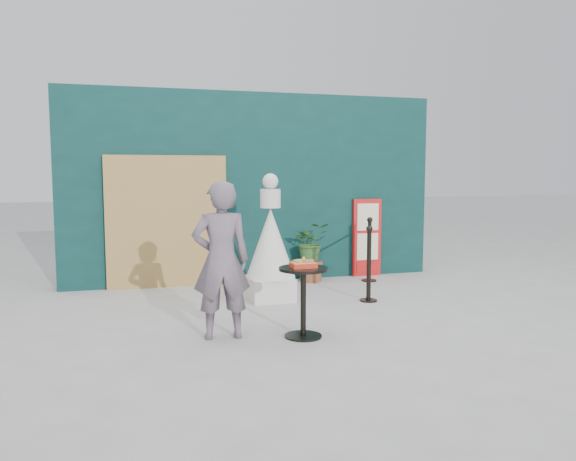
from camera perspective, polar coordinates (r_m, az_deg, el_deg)
The scene contains 10 objects.
ground at distance 6.28m, azimuth 3.12°, elevation -10.21°, with size 60.00×60.00×0.00m, color #ADAAA5.
back_wall at distance 9.07m, azimuth -3.47°, elevation 4.37°, with size 6.00×0.30×3.00m, color #092B29.
bamboo_fence at distance 8.68m, azimuth -12.18°, elevation 0.87°, with size 1.80×0.08×2.00m, color tan.
woman at distance 5.91m, azimuth -6.81°, elevation -3.03°, with size 0.61×0.40×1.66m, color slate.
menu_board at distance 9.55m, azimuth 8.02°, elevation -0.71°, with size 0.50×0.07×1.30m.
statue at distance 7.65m, azimuth -1.78°, elevation -1.87°, with size 0.68×0.68×1.73m.
cafe_table at distance 5.96m, azimuth 1.56°, elevation -6.16°, with size 0.52×0.52×0.75m.
food_basket at distance 5.91m, azimuth 1.58°, elevation -3.41°, with size 0.26×0.19×0.11m.
planter at distance 8.96m, azimuth 2.33°, elevation -1.73°, with size 0.56×0.48×0.95m.
stanchion_barrier at distance 8.38m, azimuth 8.24°, elevation -2.71°, with size 0.84×1.54×1.03m.
Camera 1 is at (-2.01, -5.69, 1.75)m, focal length 35.00 mm.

